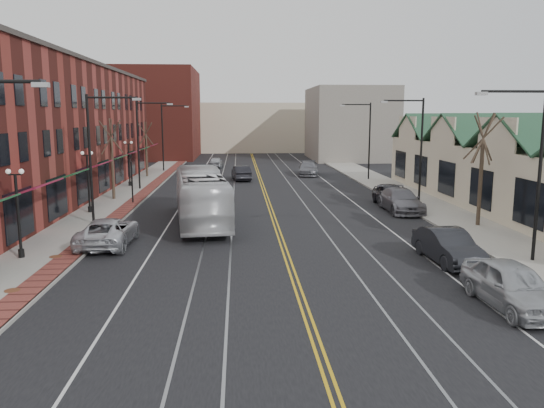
{
  "coord_description": "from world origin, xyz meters",
  "views": [
    {
      "loc": [
        -2.33,
        -17.41,
        6.93
      ],
      "look_at": [
        -0.49,
        11.66,
        2.0
      ],
      "focal_mm": 35.0,
      "sensor_mm": 36.0,
      "label": 1
    }
  ],
  "objects": [
    {
      "name": "backdrop_right",
      "position": [
        15.0,
        65.0,
        5.5
      ],
      "size": [
        12.0,
        16.0,
        11.0
      ],
      "primitive_type": "cube",
      "color": "slate",
      "rests_on": "ground"
    },
    {
      "name": "lamppost_l_1",
      "position": [
        -12.8,
        8.0,
        2.2
      ],
      "size": [
        0.84,
        0.28,
        4.27
      ],
      "color": "black",
      "rests_on": "sidewalk_left"
    },
    {
      "name": "parked_car_b",
      "position": [
        7.5,
        6.31,
        0.8
      ],
      "size": [
        1.99,
        4.94,
        1.59
      ],
      "primitive_type": "imported",
      "rotation": [
        0.0,
        0.0,
        0.06
      ],
      "color": "black",
      "rests_on": "ground"
    },
    {
      "name": "manhole_far",
      "position": [
        -11.2,
        8.0,
        0.16
      ],
      "size": [
        0.6,
        0.6,
        0.02
      ],
      "primitive_type": "cylinder",
      "color": "#592D19",
      "rests_on": "sidewalk_left"
    },
    {
      "name": "ground",
      "position": [
        0.0,
        0.0,
        0.0
      ],
      "size": [
        160.0,
        160.0,
        0.0
      ],
      "primitive_type": "plane",
      "color": "black",
      "rests_on": "ground"
    },
    {
      "name": "building_left",
      "position": [
        -19.0,
        27.0,
        5.5
      ],
      "size": [
        10.0,
        50.0,
        11.0
      ],
      "primitive_type": "cube",
      "color": "maroon",
      "rests_on": "ground"
    },
    {
      "name": "manhole_mid",
      "position": [
        -11.2,
        3.0,
        0.16
      ],
      "size": [
        0.6,
        0.6,
        0.02
      ],
      "primitive_type": "cylinder",
      "color": "#592D19",
      "rests_on": "sidewalk_left"
    },
    {
      "name": "streetlight_l_2",
      "position": [
        -11.05,
        32.0,
        5.03
      ],
      "size": [
        3.33,
        0.25,
        8.0
      ],
      "color": "black",
      "rests_on": "sidewalk_left"
    },
    {
      "name": "sidewalk_left",
      "position": [
        -12.0,
        20.0,
        0.07
      ],
      "size": [
        4.0,
        120.0,
        0.15
      ],
      "primitive_type": "cube",
      "color": "gray",
      "rests_on": "ground"
    },
    {
      "name": "backdrop_mid",
      "position": [
        0.0,
        85.0,
        4.5
      ],
      "size": [
        22.0,
        14.0,
        9.0
      ],
      "primitive_type": "cube",
      "color": "beige",
      "rests_on": "ground"
    },
    {
      "name": "parked_car_a",
      "position": [
        7.5,
        0.36,
        0.85
      ],
      "size": [
        2.21,
        5.05,
        1.69
      ],
      "primitive_type": "imported",
      "rotation": [
        0.0,
        0.0,
        0.04
      ],
      "color": "#AAADB1",
      "rests_on": "ground"
    },
    {
      "name": "tree_left_far",
      "position": [
        -12.5,
        42.0,
        3.28
      ],
      "size": [
        1.66,
        1.28,
        6.02
      ],
      "color": "#382B21",
      "rests_on": "sidewalk_left"
    },
    {
      "name": "distant_car_right",
      "position": [
        5.66,
        42.98,
        0.79
      ],
      "size": [
        2.85,
        5.65,
        1.57
      ],
      "primitive_type": "imported",
      "rotation": [
        0.0,
        0.0,
        -0.12
      ],
      "color": "slate",
      "rests_on": "ground"
    },
    {
      "name": "streetlight_l_3",
      "position": [
        -11.05,
        48.0,
        5.03
      ],
      "size": [
        3.33,
        0.25,
        8.0
      ],
      "color": "black",
      "rests_on": "sidewalk_left"
    },
    {
      "name": "parked_car_d",
      "position": [
        9.3,
        22.01,
        0.86
      ],
      "size": [
        2.05,
        5.04,
        1.71
      ],
      "primitive_type": "imported",
      "rotation": [
        0.0,
        0.0,
        -0.01
      ],
      "color": "black",
      "rests_on": "ground"
    },
    {
      "name": "tree_left_near",
      "position": [
        -12.5,
        26.0,
        3.51
      ],
      "size": [
        1.78,
        1.37,
        6.48
      ],
      "color": "#382B21",
      "rests_on": "sidewalk_left"
    },
    {
      "name": "backdrop_left",
      "position": [
        -16.0,
        70.0,
        7.0
      ],
      "size": [
        14.0,
        18.0,
        14.0
      ],
      "primitive_type": "cube",
      "color": "maroon",
      "rests_on": "ground"
    },
    {
      "name": "tree_right_mid",
      "position": [
        12.5,
        14.0,
        3.75
      ],
      "size": [
        1.9,
        1.46,
        6.93
      ],
      "color": "#382B21",
      "rests_on": "sidewalk_right"
    },
    {
      "name": "streetlight_r_2",
      "position": [
        11.05,
        38.0,
        5.03
      ],
      "size": [
        3.33,
        0.25,
        8.0
      ],
      "color": "black",
      "rests_on": "sidewalk_right"
    },
    {
      "name": "streetlight_r_0",
      "position": [
        11.05,
        6.0,
        5.03
      ],
      "size": [
        3.33,
        0.25,
        8.0
      ],
      "color": "black",
      "rests_on": "sidewalk_right"
    },
    {
      "name": "transit_bus",
      "position": [
        -4.77,
        16.48,
        1.72
      ],
      "size": [
        4.41,
        12.59,
        3.43
      ],
      "primitive_type": "imported",
      "rotation": [
        0.0,
        0.0,
        3.27
      ],
      "color": "silver",
      "rests_on": "ground"
    },
    {
      "name": "lamppost_l_3",
      "position": [
        -12.8,
        34.0,
        2.2
      ],
      "size": [
        0.84,
        0.28,
        4.27
      ],
      "color": "black",
      "rests_on": "sidewalk_left"
    },
    {
      "name": "streetlight_r_1",
      "position": [
        11.05,
        22.0,
        5.03
      ],
      "size": [
        3.33,
        0.25,
        8.0
      ],
      "color": "black",
      "rests_on": "sidewalk_right"
    },
    {
      "name": "parked_car_c",
      "position": [
        9.3,
        19.53,
        0.83
      ],
      "size": [
        2.34,
        5.71,
        1.65
      ],
      "primitive_type": "imported",
      "rotation": [
        0.0,
        0.0,
        0.0
      ],
      "color": "slate",
      "rests_on": "ground"
    },
    {
      "name": "streetlight_l_1",
      "position": [
        -11.05,
        16.0,
        5.03
      ],
      "size": [
        3.33,
        0.25,
        8.0
      ],
      "color": "black",
      "rests_on": "sidewalk_left"
    },
    {
      "name": "sidewalk_right",
      "position": [
        12.0,
        20.0,
        0.07
      ],
      "size": [
        4.0,
        120.0,
        0.15
      ],
      "primitive_type": "cube",
      "color": "gray",
      "rests_on": "ground"
    },
    {
      "name": "parked_suv",
      "position": [
        -9.3,
        10.63,
        0.76
      ],
      "size": [
        2.56,
        5.48,
        1.52
      ],
      "primitive_type": "imported",
      "rotation": [
        0.0,
        0.0,
        3.14
      ],
      "color": "silver",
      "rests_on": "ground"
    },
    {
      "name": "traffic_signal",
      "position": [
        -10.6,
        24.0,
        2.35
      ],
      "size": [
        0.18,
        0.15,
        3.8
      ],
      "color": "black",
      "rests_on": "sidewalk_left"
    },
    {
      "name": "distant_car_left",
      "position": [
        -2.05,
        38.83,
        0.77
      ],
      "size": [
        2.21,
        4.87,
        1.55
      ],
      "primitive_type": "imported",
      "rotation": [
        0.0,
        0.0,
        3.27
      ],
      "color": "black",
      "rests_on": "ground"
    },
    {
      "name": "building_right",
      "position": [
        18.0,
        20.0,
        2.3
      ],
      "size": [
        8.0,
        36.0,
        4.6
      ],
      "primitive_type": "cube",
      "color": "beige",
      "rests_on": "ground"
    },
    {
      "name": "distant_car_far",
      "position": [
        -5.28,
        52.63,
        0.71
      ],
      "size": [
        1.87,
        4.24,
        1.42
      ],
      "primitive_type": "imported",
      "rotation": [
        0.0,
        0.0,
        3.1
      ],
      "color": "#A8AAAF",
      "rests_on": "ground"
    },
    {
      "name": "lamppost_l_2",
      "position": [
        -12.8,
        20.0,
        2.2
      ],
      "size": [
        0.84,
        0.28,
        4.27
      ],
      "color": "black",
      "rests_on": "sidewalk_left"
    }
  ]
}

